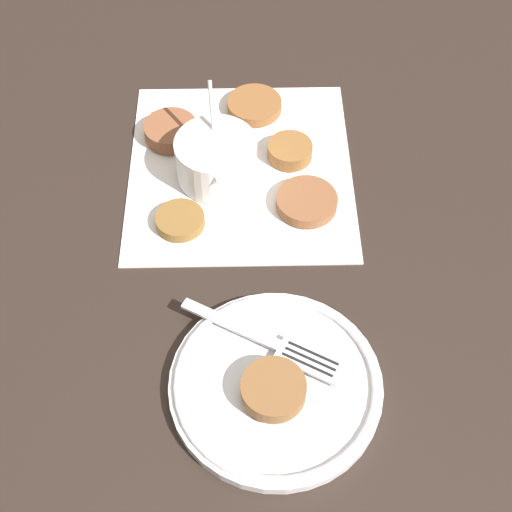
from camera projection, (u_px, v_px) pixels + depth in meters
ground_plane at (261, 168)px, 0.90m from camera, size 4.00×4.00×0.00m
napkin at (240, 168)px, 0.89m from camera, size 0.32×0.29×0.00m
sauce_bowl at (216, 161)px, 0.86m from camera, size 0.11×0.10×0.11m
fritter_0 at (307, 202)px, 0.85m from camera, size 0.07×0.07×0.01m
fritter_1 at (253, 105)px, 0.95m from camera, size 0.07×0.07×0.01m
fritter_2 at (290, 151)px, 0.90m from camera, size 0.06×0.06×0.02m
fritter_3 at (180, 220)px, 0.83m from camera, size 0.06×0.06×0.01m
fritter_4 at (171, 131)px, 0.92m from camera, size 0.07×0.07×0.02m
serving_plate at (276, 384)px, 0.71m from camera, size 0.21×0.21×0.02m
fritter_on_plate at (273, 389)px, 0.69m from camera, size 0.06×0.06×0.02m
fork at (278, 346)px, 0.72m from camera, size 0.11×0.17×0.00m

